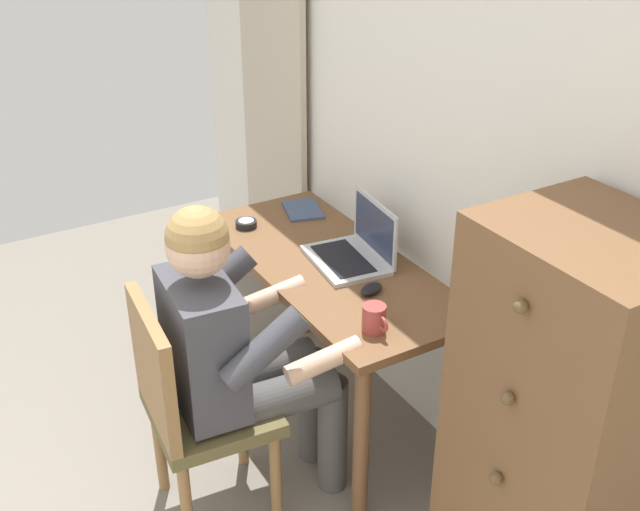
% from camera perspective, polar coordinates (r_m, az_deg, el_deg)
% --- Properties ---
extents(wall_back, '(4.80, 0.05, 2.50)m').
position_cam_1_polar(wall_back, '(2.59, 13.61, 6.80)').
color(wall_back, silver).
rests_on(wall_back, ground_plane).
extents(curtain_panel, '(0.60, 0.03, 2.18)m').
position_cam_1_polar(curtain_panel, '(3.78, -3.49, 11.71)').
color(curtain_panel, '#BCAD99').
rests_on(curtain_panel, ground_plane).
extents(desk, '(1.27, 0.55, 0.72)m').
position_cam_1_polar(desk, '(3.05, 0.67, -2.29)').
color(desk, brown).
rests_on(desk, ground_plane).
extents(dresser, '(0.54, 0.49, 1.34)m').
position_cam_1_polar(dresser, '(2.32, 17.40, -13.26)').
color(dresser, brown).
rests_on(dresser, ground_plane).
extents(chair, '(0.45, 0.43, 0.88)m').
position_cam_1_polar(chair, '(2.68, -9.49, -10.64)').
color(chair, brown).
rests_on(chair, ground_plane).
extents(person_seated, '(0.56, 0.61, 1.20)m').
position_cam_1_polar(person_seated, '(2.61, -5.97, -6.52)').
color(person_seated, '#4C4C4C').
rests_on(person_seated, ground_plane).
extents(laptop, '(0.37, 0.29, 0.24)m').
position_cam_1_polar(laptop, '(2.99, 2.62, 0.51)').
color(laptop, '#B7BABF').
rests_on(laptop, desk).
extents(computer_mouse, '(0.09, 0.11, 0.03)m').
position_cam_1_polar(computer_mouse, '(2.79, 3.79, -2.48)').
color(computer_mouse, black).
rests_on(computer_mouse, desk).
extents(desk_clock, '(0.09, 0.09, 0.03)m').
position_cam_1_polar(desk_clock, '(3.28, -5.45, 2.35)').
color(desk_clock, black).
rests_on(desk_clock, desk).
extents(notebook_pad, '(0.24, 0.20, 0.01)m').
position_cam_1_polar(notebook_pad, '(3.41, -1.28, 3.39)').
color(notebook_pad, '#3D4C6B').
rests_on(notebook_pad, desk).
extents(coffee_mug, '(0.12, 0.08, 0.09)m').
position_cam_1_polar(coffee_mug, '(2.57, 4.03, -4.65)').
color(coffee_mug, '#9E3D38').
rests_on(coffee_mug, desk).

